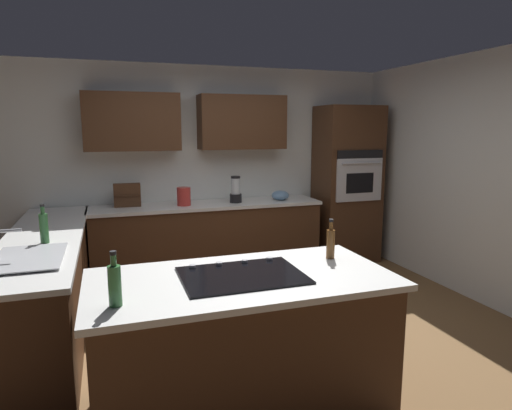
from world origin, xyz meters
TOP-DOWN VIEW (x-y plane):
  - ground_plane at (0.00, 0.00)m, footprint 14.00×14.00m
  - wall_back at (0.07, -2.05)m, footprint 6.00×0.44m
  - wall_left at (-2.45, -0.30)m, footprint 0.10×4.00m
  - lower_cabinets_back at (0.10, -1.72)m, footprint 2.80×0.60m
  - countertop_back at (0.10, -1.72)m, footprint 2.84×0.64m
  - lower_cabinets_side at (1.82, -0.55)m, footprint 0.60×2.90m
  - countertop_side at (1.82, -0.55)m, footprint 0.64×2.94m
  - island_base at (0.49, 1.04)m, footprint 1.83×0.88m
  - island_top at (0.49, 1.04)m, footprint 1.91×0.96m
  - wall_oven at (-1.85, -1.72)m, footprint 0.80×0.66m
  - sink_unit at (1.83, 0.21)m, footprint 0.46×0.70m
  - cooktop at (0.49, 1.03)m, footprint 0.76×0.56m
  - blender at (-0.25, -1.67)m, footprint 0.15×0.15m
  - mixing_bowl at (-0.85, -1.67)m, footprint 0.23×0.23m
  - spice_rack at (1.05, -1.80)m, footprint 0.31×0.11m
  - kettle at (0.40, -1.67)m, footprint 0.16×0.16m
  - dish_soap_bottle at (1.77, -0.27)m, footprint 0.07×0.07m
  - oil_bottle at (1.25, 1.27)m, footprint 0.07×0.07m
  - second_bottle at (-0.23, 0.86)m, footprint 0.06×0.06m

SIDE VIEW (x-z plane):
  - ground_plane at x=0.00m, z-range 0.00..0.00m
  - lower_cabinets_back at x=0.10m, z-range 0.00..0.86m
  - lower_cabinets_side at x=1.82m, z-range 0.00..0.86m
  - island_base at x=0.49m, z-range 0.00..0.86m
  - countertop_back at x=0.10m, z-range 0.86..0.90m
  - countertop_side at x=1.82m, z-range 0.86..0.90m
  - island_top at x=0.49m, z-range 0.86..0.90m
  - cooktop at x=0.49m, z-range 0.89..0.92m
  - sink_unit at x=1.83m, z-range 0.80..1.03m
  - mixing_bowl at x=-0.85m, z-range 0.90..1.02m
  - kettle at x=0.40m, z-range 0.90..1.12m
  - second_bottle at x=-0.23m, z-range 0.87..1.16m
  - oil_bottle at x=1.25m, z-range 0.87..1.17m
  - dish_soap_bottle at x=1.77m, z-range 0.87..1.19m
  - spice_rack at x=1.05m, z-range 0.90..1.18m
  - blender at x=-0.25m, z-range 0.88..1.21m
  - wall_oven at x=-1.85m, z-range 0.00..2.11m
  - wall_left at x=-2.45m, z-range 0.00..2.60m
  - wall_back at x=0.07m, z-range 0.14..2.74m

